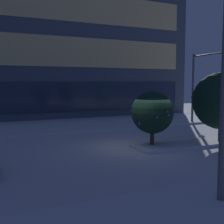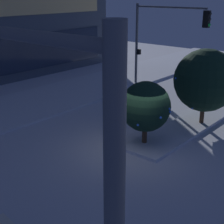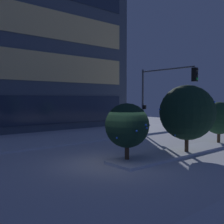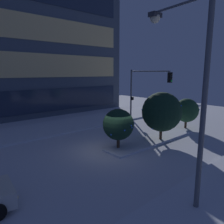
{
  "view_description": "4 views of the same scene",
  "coord_description": "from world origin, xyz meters",
  "px_view_note": "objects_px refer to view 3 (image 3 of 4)",
  "views": [
    {
      "loc": [
        -7.77,
        -12.98,
        3.31
      ],
      "look_at": [
        -1.47,
        0.55,
        1.85
      ],
      "focal_mm": 47.63,
      "sensor_mm": 36.0,
      "label": 1
    },
    {
      "loc": [
        -10.95,
        -8.06,
        6.51
      ],
      "look_at": [
        -0.32,
        1.05,
        1.52
      ],
      "focal_mm": 54.74,
      "sensor_mm": 36.0,
      "label": 2
    },
    {
      "loc": [
        -8.3,
        -9.4,
        3.12
      ],
      "look_at": [
        1.27,
        1.92,
        2.37
      ],
      "focal_mm": 41.9,
      "sensor_mm": 36.0,
      "label": 3
    },
    {
      "loc": [
        -9.35,
        -10.69,
        5.4
      ],
      "look_at": [
        1.53,
        1.7,
        2.32
      ],
      "focal_mm": 34.23,
      "sensor_mm": 36.0,
      "label": 4
    }
  ],
  "objects_px": {
    "decorated_tree_median": "(187,113)",
    "decorated_tree_left_of_median": "(127,126)",
    "decorated_tree_right_of_median": "(219,118)",
    "traffic_light_corner_far_right": "(163,88)"
  },
  "relations": [
    {
      "from": "decorated_tree_left_of_median",
      "to": "decorated_tree_right_of_median",
      "type": "bearing_deg",
      "value": -0.15
    },
    {
      "from": "decorated_tree_left_of_median",
      "to": "decorated_tree_median",
      "type": "bearing_deg",
      "value": -11.96
    },
    {
      "from": "traffic_light_corner_far_right",
      "to": "decorated_tree_median",
      "type": "height_order",
      "value": "traffic_light_corner_far_right"
    },
    {
      "from": "traffic_light_corner_far_right",
      "to": "decorated_tree_right_of_median",
      "type": "distance_m",
      "value": 5.05
    },
    {
      "from": "traffic_light_corner_far_right",
      "to": "decorated_tree_left_of_median",
      "type": "distance_m",
      "value": 9.57
    },
    {
      "from": "traffic_light_corner_far_right",
      "to": "decorated_tree_median",
      "type": "relative_size",
      "value": 1.46
    },
    {
      "from": "decorated_tree_median",
      "to": "decorated_tree_left_of_median",
      "type": "xyz_separation_m",
      "value": [
        -3.86,
        0.82,
        -0.54
      ]
    },
    {
      "from": "traffic_light_corner_far_right",
      "to": "decorated_tree_median",
      "type": "bearing_deg",
      "value": -39.6
    },
    {
      "from": "decorated_tree_median",
      "to": "decorated_tree_left_of_median",
      "type": "relative_size",
      "value": 1.34
    },
    {
      "from": "decorated_tree_median",
      "to": "decorated_tree_right_of_median",
      "type": "bearing_deg",
      "value": 8.76
    }
  ]
}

